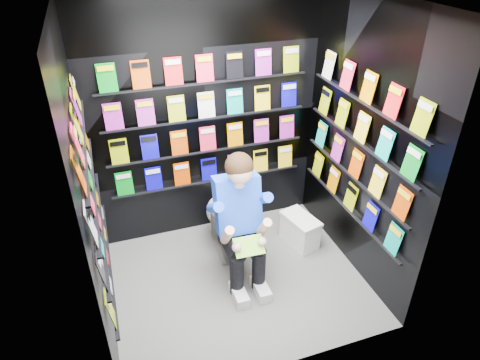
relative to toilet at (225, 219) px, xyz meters
name	(u,v)px	position (x,y,z in m)	size (l,w,h in m)	color
floor	(238,281)	(-0.05, -0.55, -0.37)	(2.40, 2.40, 0.00)	#62625F
ceiling	(237,0)	(-0.05, -0.55, 2.23)	(2.40, 2.40, 0.00)	white
wall_back	(206,121)	(-0.05, 0.45, 0.93)	(2.40, 0.04, 2.60)	black
wall_front	(287,240)	(-0.05, -1.55, 0.93)	(2.40, 0.04, 2.60)	black
wall_left	(87,193)	(-1.25, -0.55, 0.93)	(0.04, 2.00, 2.60)	black
wall_right	(362,146)	(1.15, -0.55, 0.93)	(0.04, 2.00, 2.60)	black
comics_back	(207,122)	(-0.05, 0.42, 0.94)	(2.10, 0.06, 1.37)	#E62345
comics_left	(91,192)	(-1.22, -0.55, 0.94)	(0.06, 1.70, 1.37)	#E62345
comics_right	(359,146)	(1.12, -0.55, 0.94)	(0.06, 1.70, 1.37)	#E62345
toilet	(225,219)	(0.00, 0.00, 0.00)	(0.42, 0.75, 0.73)	silver
longbox	(300,231)	(0.78, -0.21, -0.21)	(0.23, 0.42, 0.31)	white
longbox_lid	(301,219)	(0.78, -0.21, -0.04)	(0.25, 0.44, 0.03)	white
reader	(236,204)	(0.00, -0.38, 0.43)	(0.57, 0.83, 1.53)	#0339EE
held_comic	(249,246)	(0.00, -0.73, 0.21)	(0.27, 0.01, 0.19)	#35B860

